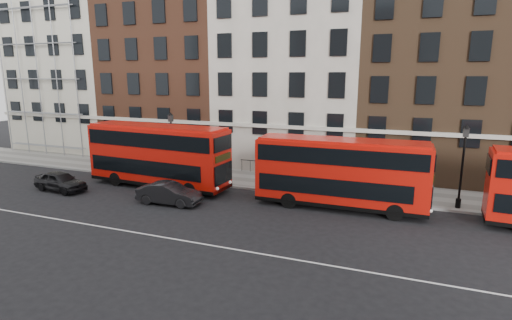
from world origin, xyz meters
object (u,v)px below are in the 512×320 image
at_px(bus_b, 158,154).
at_px(car_rear, 60,181).
at_px(car_front, 169,193).
at_px(bus_c, 340,172).

xyz_separation_m(bus_b, car_rear, (-6.19, -3.53, -1.83)).
bearing_deg(car_rear, car_front, -82.31).
relative_size(bus_c, car_front, 2.47).
xyz_separation_m(bus_b, car_front, (3.03, -3.24, -1.84)).
xyz_separation_m(bus_b, bus_c, (13.73, -0.00, -0.14)).
distance_m(bus_b, car_front, 4.80).
bearing_deg(bus_c, car_rear, -170.46).
bearing_deg(bus_b, car_front, -42.88).
bearing_deg(bus_b, bus_c, 3.98).
bearing_deg(bus_b, car_rear, -146.30).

